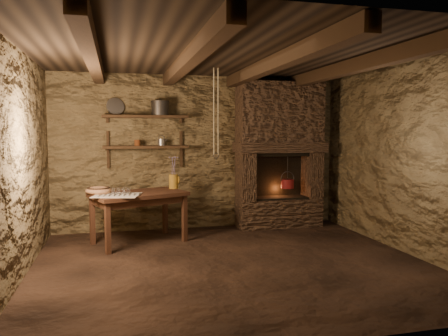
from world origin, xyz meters
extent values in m
plane|color=black|center=(0.00, 0.00, 0.00)|extent=(4.50, 4.50, 0.00)
cube|color=#493A22|center=(0.00, 2.00, 1.20)|extent=(4.50, 0.04, 2.40)
cube|color=#493A22|center=(0.00, -2.00, 1.20)|extent=(4.50, 0.04, 2.40)
cube|color=#493A22|center=(-2.25, 0.00, 1.20)|extent=(0.04, 4.00, 2.40)
cube|color=#493A22|center=(2.25, 0.00, 1.20)|extent=(0.04, 4.00, 2.40)
cube|color=black|center=(0.00, 0.00, 2.40)|extent=(4.50, 4.00, 0.04)
cube|color=black|center=(-1.50, 0.00, 2.31)|extent=(0.14, 3.95, 0.16)
cube|color=black|center=(-0.50, 0.00, 2.31)|extent=(0.14, 3.95, 0.16)
cube|color=black|center=(0.50, 0.00, 2.31)|extent=(0.14, 3.95, 0.16)
cube|color=black|center=(1.50, 0.00, 2.31)|extent=(0.14, 3.95, 0.16)
cube|color=black|center=(-0.85, 1.84, 1.30)|extent=(1.25, 0.30, 0.04)
cube|color=black|center=(-0.85, 1.84, 1.75)|extent=(1.25, 0.30, 0.04)
cube|color=#34241A|center=(1.25, 1.77, 0.23)|extent=(1.35, 0.45, 0.45)
cube|color=#34241A|center=(0.69, 1.77, 0.82)|extent=(0.23, 0.45, 0.75)
cube|color=#34241A|center=(1.81, 1.77, 0.82)|extent=(0.23, 0.45, 0.75)
cube|color=#34241A|center=(1.25, 1.74, 1.28)|extent=(1.43, 0.51, 0.16)
cube|color=#34241A|center=(1.25, 1.77, 1.83)|extent=(1.35, 0.45, 0.94)
cube|color=black|center=(1.25, 1.96, 0.82)|extent=(0.90, 0.06, 0.75)
cube|color=#371E13|center=(-1.00, 1.23, 0.67)|extent=(1.40, 1.10, 0.05)
cube|color=#371E13|center=(-1.00, 1.23, 0.60)|extent=(1.26, 0.96, 0.09)
cube|color=beige|center=(-1.28, 1.01, 0.70)|extent=(0.67, 0.59, 0.01)
cylinder|color=#A1731F|center=(-0.48, 1.53, 0.80)|extent=(0.17, 0.17, 0.21)
torus|color=#A1731F|center=(-0.41, 1.53, 0.82)|extent=(0.02, 0.11, 0.11)
ellipsoid|color=#946440|center=(-1.52, 1.23, 0.74)|extent=(0.45, 0.45, 0.12)
cylinder|color=#302D2A|center=(-0.63, 1.84, 1.87)|extent=(0.33, 0.33, 0.20)
cylinder|color=#A0A19B|center=(-1.28, 1.94, 1.90)|extent=(0.28, 0.17, 0.26)
cylinder|color=#5F2C13|center=(-0.97, 1.84, 1.36)|extent=(0.10, 0.10, 0.09)
cylinder|color=maroon|center=(1.38, 1.72, 0.69)|extent=(0.25, 0.25, 0.14)
torus|color=#302D2A|center=(1.38, 1.72, 0.78)|extent=(0.23, 0.01, 0.23)
cylinder|color=#302D2A|center=(1.38, 1.72, 0.94)|extent=(0.01, 0.01, 0.44)
camera|label=1|loc=(-1.28, -4.78, 1.54)|focal=35.00mm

